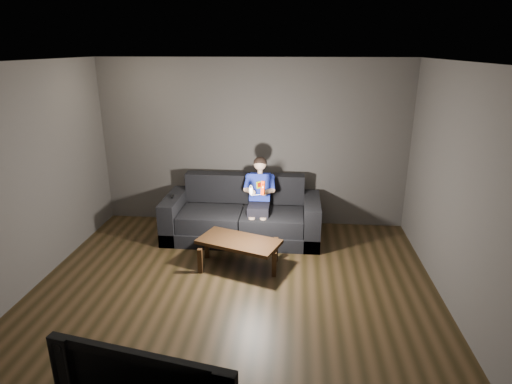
# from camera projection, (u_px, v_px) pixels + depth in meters

# --- Properties ---
(floor) EXTENTS (5.00, 5.00, 0.00)m
(floor) POSITION_uv_depth(u_px,v_px,m) (231.00, 302.00, 5.02)
(floor) COLOR black
(floor) RESTS_ON ground
(back_wall) EXTENTS (5.00, 0.04, 2.70)m
(back_wall) POSITION_uv_depth(u_px,v_px,m) (252.00, 144.00, 6.94)
(back_wall) COLOR #3D3835
(back_wall) RESTS_ON ground
(front_wall) EXTENTS (5.00, 0.04, 2.70)m
(front_wall) POSITION_uv_depth(u_px,v_px,m) (154.00, 350.00, 2.23)
(front_wall) COLOR #3D3835
(front_wall) RESTS_ON ground
(left_wall) EXTENTS (0.04, 5.00, 2.70)m
(left_wall) POSITION_uv_depth(u_px,v_px,m) (9.00, 187.00, 4.81)
(left_wall) COLOR #3D3835
(left_wall) RESTS_ON ground
(right_wall) EXTENTS (0.04, 5.00, 2.70)m
(right_wall) POSITION_uv_depth(u_px,v_px,m) (471.00, 201.00, 4.36)
(right_wall) COLOR #3D3835
(right_wall) RESTS_ON ground
(ceiling) EXTENTS (5.00, 5.00, 0.02)m
(ceiling) POSITION_uv_depth(u_px,v_px,m) (226.00, 63.00, 4.15)
(ceiling) COLOR silver
(ceiling) RESTS_ON back_wall
(sofa) EXTENTS (2.38, 1.03, 0.92)m
(sofa) POSITION_uv_depth(u_px,v_px,m) (242.00, 218.00, 6.69)
(sofa) COLOR black
(sofa) RESTS_ON floor
(child) EXTENTS (0.47, 0.58, 1.16)m
(child) POSITION_uv_depth(u_px,v_px,m) (259.00, 192.00, 6.45)
(child) COLOR black
(child) RESTS_ON sofa
(wii_remote_red) EXTENTS (0.06, 0.08, 0.20)m
(wii_remote_red) POSITION_uv_depth(u_px,v_px,m) (263.00, 188.00, 5.95)
(wii_remote_red) COLOR red
(wii_remote_red) RESTS_ON child
(nunchuk_white) EXTENTS (0.09, 0.11, 0.16)m
(nunchuk_white) POSITION_uv_depth(u_px,v_px,m) (251.00, 190.00, 5.98)
(nunchuk_white) COLOR white
(nunchuk_white) RESTS_ON child
(wii_remote_black) EXTENTS (0.05, 0.14, 0.03)m
(wii_remote_black) POSITION_uv_depth(u_px,v_px,m) (172.00, 196.00, 6.58)
(wii_remote_black) COLOR black
(wii_remote_black) RESTS_ON sofa
(coffee_table) EXTENTS (1.19, 0.87, 0.39)m
(coffee_table) POSITION_uv_depth(u_px,v_px,m) (239.00, 244.00, 5.74)
(coffee_table) COLOR black
(coffee_table) RESTS_ON floor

